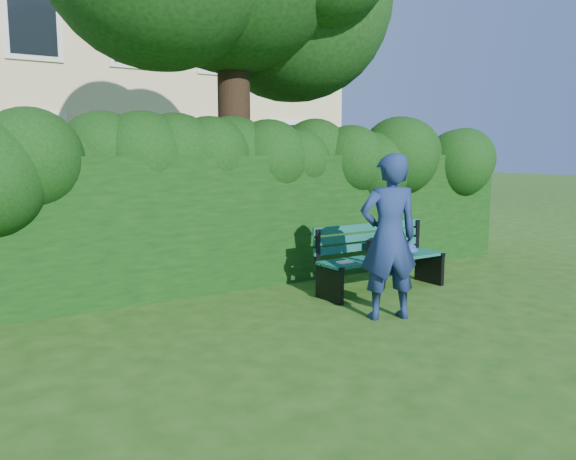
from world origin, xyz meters
TOP-DOWN VIEW (x-y plane):
  - ground at (0.00, 0.00)m, footprint 80.00×80.00m
  - apartment_building at (-0.00, 13.99)m, footprint 16.00×8.08m
  - hedge at (0.00, 2.20)m, footprint 10.00×1.00m
  - park_bench at (1.62, 0.72)m, footprint 1.91×0.60m
  - man_reading at (0.75, -0.29)m, footprint 0.78×0.64m

SIDE VIEW (x-z plane):
  - ground at x=0.00m, z-range 0.00..0.00m
  - park_bench at x=1.62m, z-range 0.05..0.94m
  - hedge at x=0.00m, z-range 0.00..1.80m
  - man_reading at x=0.75m, z-range 0.00..1.84m
  - apartment_building at x=0.00m, z-range 0.00..12.00m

